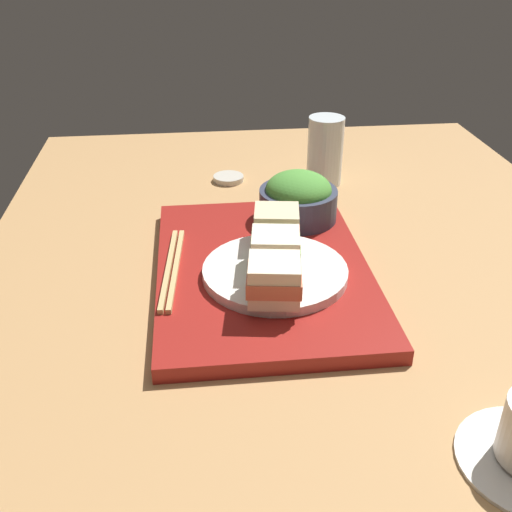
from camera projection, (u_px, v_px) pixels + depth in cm
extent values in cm
cube|color=tan|center=(316.00, 292.00, 86.14)|extent=(140.00, 100.00, 3.00)
cube|color=maroon|center=(263.00, 271.00, 86.17)|extent=(42.76, 29.85, 2.17)
cylinder|color=white|center=(275.00, 272.00, 82.45)|extent=(19.98, 19.98, 1.39)
cube|color=beige|center=(276.00, 237.00, 88.27)|extent=(6.87, 7.19, 1.45)
cube|color=#B74C42|center=(276.00, 226.00, 87.35)|extent=(7.11, 7.40, 2.27)
cube|color=beige|center=(277.00, 214.00, 86.42)|extent=(6.87, 7.19, 1.45)
cube|color=#EFE5C1|center=(275.00, 264.00, 81.80)|extent=(6.87, 7.19, 1.26)
cube|color=#669347|center=(275.00, 251.00, 80.81)|extent=(7.01, 7.46, 2.70)
cube|color=#EFE5C1|center=(276.00, 238.00, 79.83)|extent=(6.87, 7.19, 1.26)
cube|color=#EFE5C1|center=(274.00, 292.00, 75.16)|extent=(6.87, 7.19, 1.69)
cube|color=#CC6B4C|center=(274.00, 280.00, 74.24)|extent=(7.25, 7.64, 2.02)
cube|color=#EFE5C1|center=(274.00, 267.00, 73.32)|extent=(6.87, 7.19, 1.69)
cylinder|color=#33384C|center=(299.00, 204.00, 97.25)|extent=(12.61, 12.61, 5.06)
ellipsoid|color=#4C9338|center=(300.00, 190.00, 96.00)|extent=(10.66, 10.66, 5.86)
cube|color=tan|center=(169.00, 268.00, 84.03)|extent=(21.59, 2.46, 0.70)
cube|color=tan|center=(176.00, 268.00, 84.06)|extent=(21.59, 2.46, 0.70)
cylinder|color=silver|center=(325.00, 151.00, 113.95)|extent=(6.76, 6.76, 12.99)
cylinder|color=beige|center=(229.00, 178.00, 117.68)|extent=(5.94, 5.94, 1.10)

